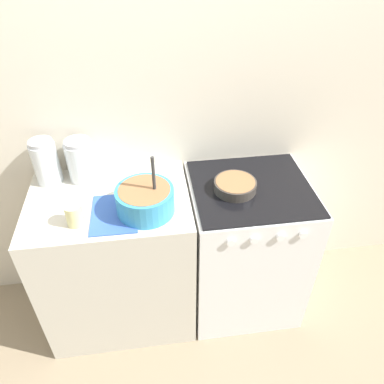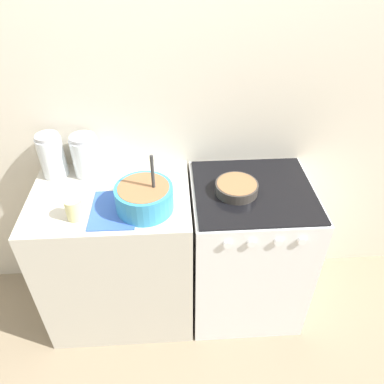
% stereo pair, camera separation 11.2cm
% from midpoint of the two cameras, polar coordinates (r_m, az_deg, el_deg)
% --- Properties ---
extents(ground_plane, '(12.00, 12.00, 0.00)m').
position_cam_midpoint_polar(ground_plane, '(2.42, -0.86, -21.77)').
color(ground_plane, gray).
extents(wall_back, '(4.64, 0.05, 2.40)m').
position_cam_midpoint_polar(wall_back, '(2.04, -3.44, 12.04)').
color(wall_back, beige).
rests_on(wall_back, ground_plane).
extents(countertop_cabinet, '(0.82, 0.59, 0.91)m').
position_cam_midpoint_polar(countertop_cabinet, '(2.24, -12.57, -10.14)').
color(countertop_cabinet, beige).
rests_on(countertop_cabinet, ground_plane).
extents(stove, '(0.64, 0.61, 0.91)m').
position_cam_midpoint_polar(stove, '(2.28, 6.59, -8.37)').
color(stove, silver).
rests_on(stove, ground_plane).
extents(mixing_bowl, '(0.28, 0.28, 0.30)m').
position_cam_midpoint_polar(mixing_bowl, '(1.78, -8.96, -1.07)').
color(mixing_bowl, '#338CBF').
rests_on(mixing_bowl, countertop_cabinet).
extents(baking_pan, '(0.22, 0.22, 0.06)m').
position_cam_midpoint_polar(baking_pan, '(1.93, 4.94, 0.97)').
color(baking_pan, '#38332D').
rests_on(baking_pan, stove).
extents(storage_jar_left, '(0.13, 0.13, 0.24)m').
position_cam_midpoint_polar(storage_jar_left, '(2.10, -22.75, 3.88)').
color(storage_jar_left, silver).
rests_on(storage_jar_left, countertop_cabinet).
extents(storage_jar_middle, '(0.15, 0.15, 0.23)m').
position_cam_midpoint_polar(storage_jar_middle, '(2.07, -18.02, 4.25)').
color(storage_jar_middle, silver).
rests_on(storage_jar_middle, countertop_cabinet).
extents(tin_can, '(0.08, 0.08, 0.11)m').
position_cam_midpoint_polar(tin_can, '(1.80, -19.20, -3.35)').
color(tin_can, beige).
rests_on(tin_can, countertop_cabinet).
extents(recipe_page, '(0.22, 0.30, 0.01)m').
position_cam_midpoint_polar(recipe_page, '(1.84, -13.46, -3.27)').
color(recipe_page, '#3359B2').
rests_on(recipe_page, countertop_cabinet).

